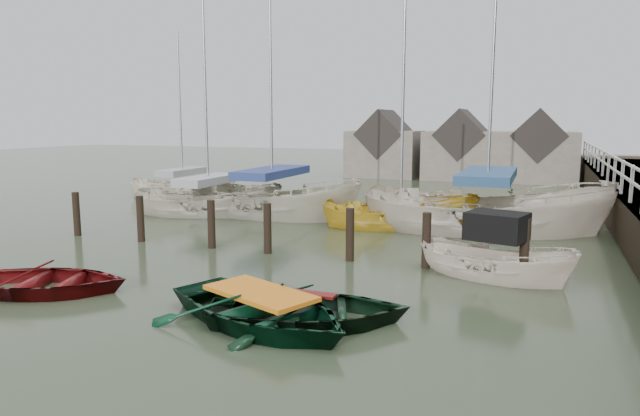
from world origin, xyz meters
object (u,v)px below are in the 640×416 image
at_px(sailboat_c, 400,226).
at_px(rowboat_red, 42,292).
at_px(rowboat_dkgreen, 309,324).
at_px(sailboat_d, 485,229).
at_px(rowboat_green, 261,324).
at_px(motorboat, 494,273).
at_px(sailboat_e, 183,196).
at_px(sailboat_b, 273,214).
at_px(sailboat_a, 209,213).

bearing_deg(sailboat_c, rowboat_red, 132.88).
bearing_deg(rowboat_dkgreen, rowboat_red, 72.19).
bearing_deg(sailboat_d, rowboat_green, 156.56).
bearing_deg(sailboat_c, motorboat, -167.09).
bearing_deg(sailboat_e, rowboat_dkgreen, -152.83).
xyz_separation_m(motorboat, sailboat_d, (-0.74, 5.92, -0.06)).
relative_size(rowboat_red, rowboat_dkgreen, 1.01).
bearing_deg(sailboat_e, rowboat_red, -170.92).
relative_size(rowboat_green, sailboat_b, 0.34).
distance_m(rowboat_red, sailboat_a, 10.46).
bearing_deg(sailboat_e, motorboat, -136.15).
distance_m(rowboat_red, rowboat_green, 5.27).
height_order(rowboat_red, sailboat_e, sailboat_e).
xyz_separation_m(rowboat_green, sailboat_a, (-7.55, 10.23, 0.07)).
bearing_deg(sailboat_b, rowboat_dkgreen, -147.89).
xyz_separation_m(rowboat_dkgreen, sailboat_c, (-0.70, 10.00, 0.02)).
bearing_deg(sailboat_a, sailboat_d, -105.35).
relative_size(sailboat_b, sailboat_e, 1.36).
bearing_deg(sailboat_a, rowboat_red, 174.70).
bearing_deg(rowboat_red, motorboat, -80.66).
bearing_deg(sailboat_d, motorboat, 178.99).
height_order(rowboat_red, rowboat_green, rowboat_green).
bearing_deg(sailboat_a, motorboat, -133.85).
height_order(sailboat_b, sailboat_e, sailboat_b).
height_order(rowboat_dkgreen, motorboat, motorboat).
bearing_deg(sailboat_c, sailboat_e, 52.50).
bearing_deg(rowboat_green, sailboat_b, 47.78).
bearing_deg(sailboat_a, rowboat_dkgreen, -157.69).
xyz_separation_m(motorboat, sailboat_c, (-3.57, 5.58, -0.10)).
relative_size(rowboat_dkgreen, sailboat_d, 0.29).
relative_size(sailboat_c, sailboat_d, 0.81).
xyz_separation_m(motorboat, sailboat_e, (-15.07, 9.28, -0.06)).
bearing_deg(rowboat_red, sailboat_c, -46.09).
bearing_deg(sailboat_c, sailboat_b, 64.75).
distance_m(rowboat_green, sailboat_c, 10.36).
distance_m(motorboat, sailboat_a, 12.48).
height_order(rowboat_red, motorboat, motorboat).
xyz_separation_m(rowboat_red, sailboat_d, (8.19, 10.68, 0.06)).
xyz_separation_m(rowboat_green, sailboat_d, (2.92, 10.70, 0.06)).
distance_m(rowboat_dkgreen, sailboat_b, 12.04).
relative_size(rowboat_red, sailboat_e, 0.42).
height_order(rowboat_green, sailboat_a, sailboat_a).
xyz_separation_m(sailboat_b, sailboat_c, (5.18, -0.50, -0.04)).
xyz_separation_m(rowboat_green, sailboat_c, (0.10, 10.36, 0.02)).
bearing_deg(sailboat_b, sailboat_d, -88.31).
distance_m(rowboat_green, motorboat, 6.03).
bearing_deg(sailboat_e, sailboat_c, -122.34).
bearing_deg(rowboat_green, sailboat_e, 61.77).
bearing_deg(sailboat_c, rowboat_green, 159.78).
height_order(rowboat_red, sailboat_d, sailboat_d).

